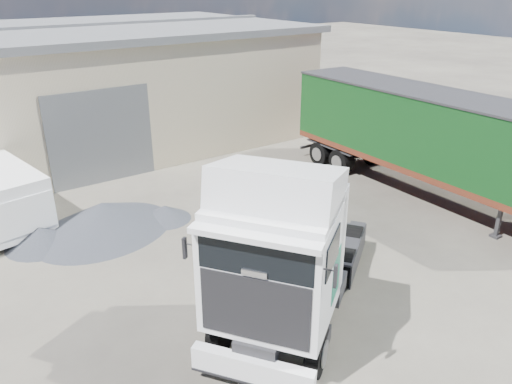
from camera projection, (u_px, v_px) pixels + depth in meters
ground at (315, 280)px, 13.15m from camera, size 120.00×120.00×0.00m
brick_boundary_wall at (416, 120)px, 23.27m from camera, size 0.35×26.00×2.50m
tractor_unit at (285, 259)px, 10.71m from camera, size 6.47×5.54×4.26m
box_trailer at (425, 133)px, 17.67m from camera, size 2.60×11.37×3.77m
gravel_heap at (101, 218)px, 15.55m from camera, size 6.18×5.75×0.95m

